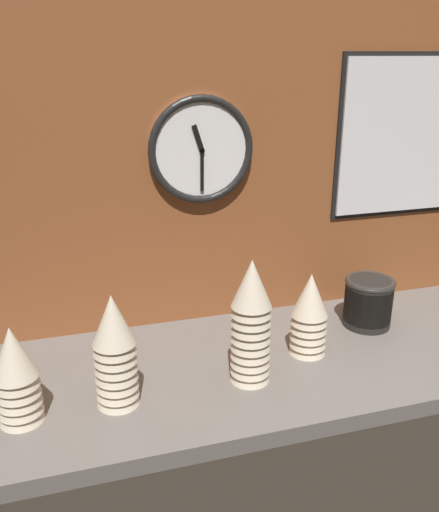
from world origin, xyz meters
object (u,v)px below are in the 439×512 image
at_px(cup_stack_far_left, 16,375).
at_px(wall_clock, 201,150).
at_px(bowl_stack_right, 368,301).
at_px(menu_board, 415,136).
at_px(cup_stack_left, 115,351).
at_px(cup_stack_center, 251,322).
at_px(cup_stack_center_right, 309,314).

height_order(cup_stack_far_left, wall_clock, wall_clock).
distance_m(bowl_stack_right, menu_board, 0.50).
bearing_deg(bowl_stack_right, cup_stack_far_left, -169.19).
bearing_deg(cup_stack_left, cup_stack_center, 1.11).
distance_m(cup_stack_left, wall_clock, 0.56).
distance_m(cup_stack_left, menu_board, 1.04).
height_order(cup_stack_center_right, wall_clock, wall_clock).
height_order(cup_stack_center, cup_stack_left, cup_stack_center).
bearing_deg(cup_stack_center, cup_stack_far_left, -179.07).
relative_size(cup_stack_left, menu_board, 0.52).
xyz_separation_m(cup_stack_center, wall_clock, (-0.03, 0.32, 0.33)).
bearing_deg(cup_stack_center_right, bowl_stack_right, 22.19).
bearing_deg(wall_clock, cup_stack_center, -85.00).
bearing_deg(menu_board, cup_stack_center, -151.49).
bearing_deg(cup_stack_left, cup_stack_center_right, 9.34).
height_order(cup_stack_left, menu_board, menu_board).
height_order(cup_stack_center, menu_board, menu_board).
xyz_separation_m(bowl_stack_right, wall_clock, (-0.43, 0.16, 0.41)).
height_order(bowl_stack_right, menu_board, menu_board).
xyz_separation_m(cup_stack_far_left, cup_stack_left, (0.20, 0.00, 0.02)).
distance_m(cup_stack_center_right, cup_stack_left, 0.49).
distance_m(cup_stack_center, menu_board, 0.77).
bearing_deg(wall_clock, cup_stack_far_left, -145.29).
relative_size(cup_stack_far_left, cup_stack_left, 0.84).
height_order(cup_stack_left, bowl_stack_right, cup_stack_left).
relative_size(cup_stack_center_right, menu_board, 0.44).
bearing_deg(menu_board, cup_stack_center_right, -149.04).
relative_size(cup_stack_center, cup_stack_center_right, 1.39).
bearing_deg(cup_stack_far_left, cup_stack_center, 0.93).
relative_size(cup_stack_center_right, wall_clock, 0.78).
xyz_separation_m(cup_stack_far_left, menu_board, (1.11, 0.34, 0.38)).
relative_size(cup_stack_center, bowl_stack_right, 2.18).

